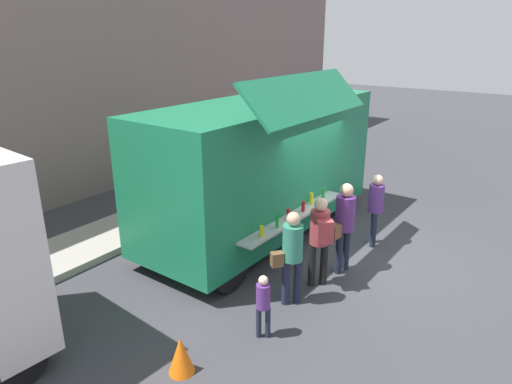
{
  "coord_description": "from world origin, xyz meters",
  "views": [
    {
      "loc": [
        -8.29,
        -3.28,
        4.41
      ],
      "look_at": [
        -1.12,
        1.79,
        1.3
      ],
      "focal_mm": 31.97,
      "sensor_mm": 36.0,
      "label": 1
    }
  ],
  "objects_px": {
    "customer_front_ordering": "(344,221)",
    "customer_rear_waiting": "(292,251)",
    "traffic_cone_orange": "(181,355)",
    "trash_bin": "(269,162)",
    "food_truck_main": "(263,164)",
    "customer_mid_with_backpack": "(320,234)",
    "child_near_queue": "(263,301)",
    "customer_extra_browsing": "(376,204)"
  },
  "relations": [
    {
      "from": "customer_front_ordering",
      "to": "customer_rear_waiting",
      "type": "distance_m",
      "value": 1.53
    },
    {
      "from": "traffic_cone_orange",
      "to": "customer_extra_browsing",
      "type": "distance_m",
      "value": 5.37
    },
    {
      "from": "food_truck_main",
      "to": "customer_rear_waiting",
      "type": "relative_size",
      "value": 3.72
    },
    {
      "from": "customer_mid_with_backpack",
      "to": "customer_front_ordering",
      "type": "bearing_deg",
      "value": -53.47
    },
    {
      "from": "food_truck_main",
      "to": "customer_front_ordering",
      "type": "distance_m",
      "value": 2.42
    },
    {
      "from": "traffic_cone_orange",
      "to": "customer_rear_waiting",
      "type": "relative_size",
      "value": 0.33
    },
    {
      "from": "food_truck_main",
      "to": "customer_rear_waiting",
      "type": "xyz_separation_m",
      "value": [
        -2.12,
        -2.03,
        -0.65
      ]
    },
    {
      "from": "food_truck_main",
      "to": "customer_mid_with_backpack",
      "type": "xyz_separation_m",
      "value": [
        -1.35,
        -2.15,
        -0.6
      ]
    },
    {
      "from": "trash_bin",
      "to": "customer_front_ordering",
      "type": "height_order",
      "value": "customer_front_ordering"
    },
    {
      "from": "traffic_cone_orange",
      "to": "trash_bin",
      "type": "xyz_separation_m",
      "value": [
        8.17,
        4.02,
        0.19
      ]
    },
    {
      "from": "traffic_cone_orange",
      "to": "child_near_queue",
      "type": "relative_size",
      "value": 0.52
    },
    {
      "from": "customer_front_ordering",
      "to": "trash_bin",
      "type": "bearing_deg",
      "value": -33.55
    },
    {
      "from": "customer_mid_with_backpack",
      "to": "customer_extra_browsing",
      "type": "xyz_separation_m",
      "value": [
        2.21,
        -0.17,
        -0.09
      ]
    },
    {
      "from": "traffic_cone_orange",
      "to": "trash_bin",
      "type": "height_order",
      "value": "trash_bin"
    },
    {
      "from": "customer_extra_browsing",
      "to": "child_near_queue",
      "type": "distance_m",
      "value": 4.03
    },
    {
      "from": "child_near_queue",
      "to": "customer_rear_waiting",
      "type": "bearing_deg",
      "value": -26.91
    },
    {
      "from": "customer_mid_with_backpack",
      "to": "child_near_queue",
      "type": "xyz_separation_m",
      "value": [
        -1.81,
        -0.03,
        -0.41
      ]
    },
    {
      "from": "traffic_cone_orange",
      "to": "customer_extra_browsing",
      "type": "relative_size",
      "value": 0.35
    },
    {
      "from": "customer_mid_with_backpack",
      "to": "customer_extra_browsing",
      "type": "height_order",
      "value": "customer_mid_with_backpack"
    },
    {
      "from": "trash_bin",
      "to": "customer_rear_waiting",
      "type": "distance_m",
      "value": 7.32
    },
    {
      "from": "trash_bin",
      "to": "customer_front_ordering",
      "type": "distance_m",
      "value": 6.35
    },
    {
      "from": "traffic_cone_orange",
      "to": "trash_bin",
      "type": "relative_size",
      "value": 0.59
    },
    {
      "from": "food_truck_main",
      "to": "traffic_cone_orange",
      "type": "bearing_deg",
      "value": -157.95
    },
    {
      "from": "food_truck_main",
      "to": "trash_bin",
      "type": "relative_size",
      "value": 6.69
    },
    {
      "from": "customer_rear_waiting",
      "to": "child_near_queue",
      "type": "bearing_deg",
      "value": 135.64
    },
    {
      "from": "customer_front_ordering",
      "to": "customer_mid_with_backpack",
      "type": "xyz_separation_m",
      "value": [
        -0.73,
        0.12,
        -0.02
      ]
    },
    {
      "from": "customer_front_ordering",
      "to": "customer_extra_browsing",
      "type": "distance_m",
      "value": 1.48
    },
    {
      "from": "customer_extra_browsing",
      "to": "customer_rear_waiting",
      "type": "bearing_deg",
      "value": 60.04
    },
    {
      "from": "customer_rear_waiting",
      "to": "customer_front_ordering",
      "type": "bearing_deg",
      "value": -61.24
    },
    {
      "from": "trash_bin",
      "to": "customer_extra_browsing",
      "type": "bearing_deg",
      "value": -121.84
    },
    {
      "from": "customer_mid_with_backpack",
      "to": "customer_rear_waiting",
      "type": "bearing_deg",
      "value": 126.8
    },
    {
      "from": "traffic_cone_orange",
      "to": "customer_rear_waiting",
      "type": "xyz_separation_m",
      "value": [
        2.31,
        -0.33,
        0.72
      ]
    },
    {
      "from": "customer_mid_with_backpack",
      "to": "customer_extra_browsing",
      "type": "relative_size",
      "value": 1.06
    },
    {
      "from": "customer_front_ordering",
      "to": "child_near_queue",
      "type": "xyz_separation_m",
      "value": [
        -2.54,
        0.09,
        -0.43
      ]
    },
    {
      "from": "customer_front_ordering",
      "to": "customer_rear_waiting",
      "type": "xyz_separation_m",
      "value": [
        -1.51,
        0.24,
        -0.07
      ]
    },
    {
      "from": "customer_front_ordering",
      "to": "customer_mid_with_backpack",
      "type": "bearing_deg",
      "value": 90.91
    },
    {
      "from": "food_truck_main",
      "to": "customer_extra_browsing",
      "type": "xyz_separation_m",
      "value": [
        0.86,
        -2.32,
        -0.69
      ]
    },
    {
      "from": "traffic_cone_orange",
      "to": "customer_mid_with_backpack",
      "type": "bearing_deg",
      "value": -8.37
    },
    {
      "from": "traffic_cone_orange",
      "to": "trash_bin",
      "type": "distance_m",
      "value": 9.11
    },
    {
      "from": "trash_bin",
      "to": "customer_extra_browsing",
      "type": "relative_size",
      "value": 0.58
    },
    {
      "from": "customer_rear_waiting",
      "to": "child_near_queue",
      "type": "distance_m",
      "value": 1.11
    },
    {
      "from": "customer_front_ordering",
      "to": "traffic_cone_orange",
      "type": "bearing_deg",
      "value": 91.43
    }
  ]
}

